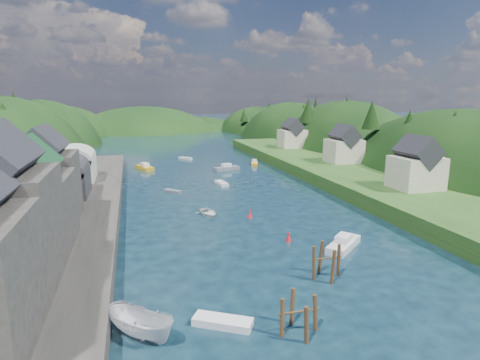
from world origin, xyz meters
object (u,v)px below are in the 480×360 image
object	(u,v)px
piling_cluster_far	(326,264)
channel_buoy_near	(289,237)
piling_cluster_near	(299,319)
channel_buoy_far	(250,214)

from	to	relation	value
piling_cluster_far	channel_buoy_near	world-z (taller)	piling_cluster_far
piling_cluster_near	channel_buoy_near	size ratio (longest dim) A/B	3.09
piling_cluster_near	channel_buoy_near	distance (m)	18.80
piling_cluster_near	piling_cluster_far	size ratio (longest dim) A/B	0.89
channel_buoy_near	piling_cluster_near	bearing A→B (deg)	-109.73
piling_cluster_near	channel_buoy_far	bearing A→B (deg)	80.57
channel_buoy_far	channel_buoy_near	bearing A→B (deg)	-80.37
piling_cluster_far	channel_buoy_near	distance (m)	10.08
piling_cluster_far	channel_buoy_far	distance (m)	20.24
piling_cluster_near	channel_buoy_near	xyz separation A→B (m)	(6.34, 17.68, -0.65)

